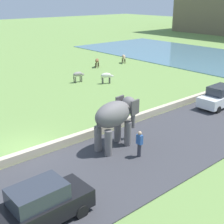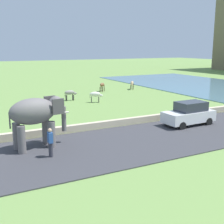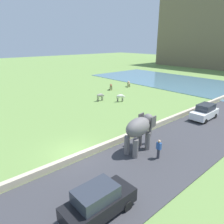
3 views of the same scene
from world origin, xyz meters
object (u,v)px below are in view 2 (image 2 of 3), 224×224
Objects in this scene: person_beside_elephant at (50,142)px; cow_grey at (70,93)px; elephant at (37,114)px; cow_tan at (132,83)px; car_white at (189,114)px; cow_brown at (102,85)px; cow_white at (96,95)px.

cow_grey is at bearing 156.85° from person_beside_elephant.
elephant is at bearing -26.41° from cow_grey.
cow_grey is at bearing -67.71° from cow_tan.
person_beside_elephant is 1.17× the size of cow_grey.
cow_grey is at bearing 153.59° from elephant.
cow_tan is (-18.57, 6.32, -0.06)m from car_white.
cow_white is (6.98, -4.16, 0.00)m from cow_brown.
car_white is at bearing 11.04° from cow_white.
cow_grey and cow_tan have the same top height.
person_beside_elephant is 11.28m from car_white.
cow_tan is (0.25, 4.47, 0.00)m from cow_brown.
person_beside_elephant reaches higher than cow_brown.
cow_brown is at bearing 144.94° from elephant.
elephant reaches higher than cow_grey.
cow_white is at bearing -52.02° from cow_tan.
cow_brown is (-18.81, 1.85, -0.06)m from car_white.
person_beside_elephant is 1.22× the size of cow_tan.
elephant is 25.63m from cow_tan.
car_white is 3.02× the size of cow_tan.
elephant reaches higher than cow_brown.
cow_grey is (-16.02, 6.85, -0.04)m from person_beside_elephant.
cow_brown is at bearing 149.22° from cow_white.
person_beside_elephant reaches higher than cow_grey.
cow_tan is at bearing 127.98° from cow_white.
elephant is at bearing -37.40° from cow_white.
cow_brown and cow_tan have the same top height.
cow_tan is at bearing 86.83° from cow_brown.
elephant is 15.89m from cow_grey.
cow_grey is at bearing -53.18° from cow_brown.
cow_brown is 8.13m from cow_white.
cow_grey is 0.99× the size of cow_white.
cow_brown is 0.88× the size of cow_grey.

